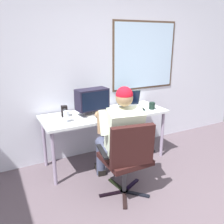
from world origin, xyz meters
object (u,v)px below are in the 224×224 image
Objects in this scene: wine_glass at (66,114)px; person_seated at (120,136)px; cd_case at (118,113)px; laptop at (131,103)px; desk_speaker at (64,111)px; crt_monitor at (92,100)px; coffee_mug at (152,106)px; desk at (105,117)px; office_chair at (128,155)px.

person_seated is at bearing -48.05° from wine_glass.
wine_glass is 0.74m from cd_case.
laptop is 1.02m from desk_speaker.
person_seated is 0.74m from crt_monitor.
laptop is 4.01× the size of coffee_mug.
laptop is (0.58, 0.71, 0.15)m from person_seated.
coffee_mug is (1.26, -0.26, -0.02)m from desk_speaker.
desk_speaker is at bearing 177.17° from laptop.
laptop is 0.32m from coffee_mug.
wine_glass is at bearing -168.97° from desk.
laptop reaches higher than desk.
crt_monitor is 1.11× the size of laptop.
wine_glass is (-1.06, -0.18, 0.03)m from laptop.
desk_speaker is at bearing 167.14° from crt_monitor.
crt_monitor reaches higher than desk_speaker.
cd_case is (0.26, 0.53, 0.09)m from person_seated.
coffee_mug reaches higher than desk.
crt_monitor is 0.92m from coffee_mug.
desk_speaker reaches higher than cd_case.
person_seated reaches higher than desk.
laptop is 1.08m from wine_glass.
wine_glass is at bearing 131.95° from person_seated.
coffee_mug is at bearing 40.92° from office_chair.
desk is 0.66m from person_seated.
office_chair reaches higher than desk.
laptop is at bearing -2.83° from desk_speaker.
person_seated reaches higher than wine_glass.
desk is 12.32× the size of desk_speaker.
person_seated is at bearing -60.03° from desk_speaker.
coffee_mug is at bearing -11.28° from crt_monitor.
office_chair reaches higher than desk_speaker.
office_chair is 2.26× the size of laptop.
desk is 1.92× the size of office_chair.
crt_monitor reaches higher than coffee_mug.
coffee_mug is (0.24, -0.21, -0.01)m from laptop.
desk_speaker is at bearing 111.57° from office_chair.
crt_monitor is 0.66m from laptop.
office_chair is 1.17m from coffee_mug.
crt_monitor is (-0.06, 0.68, 0.29)m from person_seated.
laptop is 2.67× the size of cd_case.
person_seated is 3.11× the size of laptop.
desk is at bearing -172.42° from laptop.
cd_case is at bearing 69.14° from office_chair.
person_seated reaches higher than coffee_mug.
desk is at bearing 79.40° from person_seated.
coffee_mug is (1.30, -0.03, -0.05)m from wine_glass.
laptop is at bearing 57.12° from office_chair.
office_chair is at bearing -88.45° from crt_monitor.
laptop is at bearing 3.11° from crt_monitor.
cd_case reaches higher than desk.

